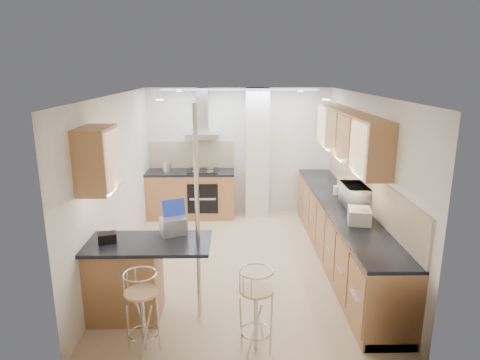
{
  "coord_description": "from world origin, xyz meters",
  "views": [
    {
      "loc": [
        -0.14,
        -6.0,
        2.85
      ],
      "look_at": [
        -0.02,
        0.2,
        1.23
      ],
      "focal_mm": 32.0,
      "sensor_mm": 36.0,
      "label": 1
    }
  ],
  "objects_px": {
    "laptop": "(173,226)",
    "microwave": "(358,196)",
    "bread_bin": "(359,216)",
    "bar_stool_near": "(142,312)",
    "bar_stool_end": "(256,310)"
  },
  "relations": [
    {
      "from": "laptop",
      "to": "microwave",
      "type": "bearing_deg",
      "value": -0.8
    },
    {
      "from": "laptop",
      "to": "bread_bin",
      "type": "distance_m",
      "value": 2.37
    },
    {
      "from": "laptop",
      "to": "bar_stool_near",
      "type": "distance_m",
      "value": 1.09
    },
    {
      "from": "microwave",
      "to": "laptop",
      "type": "distance_m",
      "value": 2.71
    },
    {
      "from": "bar_stool_near",
      "to": "bread_bin",
      "type": "relative_size",
      "value": 2.53
    },
    {
      "from": "bar_stool_near",
      "to": "laptop",
      "type": "bearing_deg",
      "value": 101.03
    },
    {
      "from": "bread_bin",
      "to": "bar_stool_near",
      "type": "bearing_deg",
      "value": -141.62
    },
    {
      "from": "laptop",
      "to": "bar_stool_near",
      "type": "height_order",
      "value": "laptop"
    },
    {
      "from": "microwave",
      "to": "bar_stool_near",
      "type": "relative_size",
      "value": 0.66
    },
    {
      "from": "laptop",
      "to": "bar_stool_end",
      "type": "distance_m",
      "value": 1.42
    },
    {
      "from": "bar_stool_end",
      "to": "microwave",
      "type": "bearing_deg",
      "value": 15.67
    },
    {
      "from": "microwave",
      "to": "bar_stool_near",
      "type": "distance_m",
      "value": 3.39
    },
    {
      "from": "laptop",
      "to": "bar_stool_near",
      "type": "bearing_deg",
      "value": -127.24
    },
    {
      "from": "bar_stool_near",
      "to": "bar_stool_end",
      "type": "bearing_deg",
      "value": 24.94
    },
    {
      "from": "bar_stool_end",
      "to": "laptop",
      "type": "bearing_deg",
      "value": 101.19
    }
  ]
}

